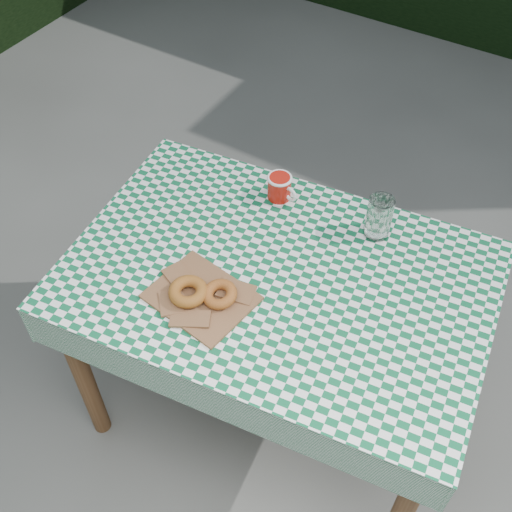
# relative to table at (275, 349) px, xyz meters

# --- Properties ---
(ground) EXTENTS (60.00, 60.00, 0.00)m
(ground) POSITION_rel_table_xyz_m (0.18, -0.06, -0.38)
(ground) COLOR #50504B
(ground) RESTS_ON ground
(table) EXTENTS (1.26, 0.92, 0.75)m
(table) POSITION_rel_table_xyz_m (0.00, 0.00, 0.00)
(table) COLOR brown
(table) RESTS_ON ground
(tablecloth) EXTENTS (1.29, 0.95, 0.01)m
(tablecloth) POSITION_rel_table_xyz_m (0.00, 0.00, 0.38)
(tablecloth) COLOR #0D5833
(tablecloth) RESTS_ON table
(paper_bag) EXTENTS (0.30, 0.25, 0.01)m
(paper_bag) POSITION_rel_table_xyz_m (-0.14, -0.18, 0.39)
(paper_bag) COLOR brown
(paper_bag) RESTS_ON tablecloth
(bagel_front) EXTENTS (0.14, 0.14, 0.03)m
(bagel_front) POSITION_rel_table_xyz_m (-0.16, -0.20, 0.41)
(bagel_front) COLOR brown
(bagel_front) RESTS_ON paper_bag
(bagel_back) EXTENTS (0.13, 0.13, 0.03)m
(bagel_back) POSITION_rel_table_xyz_m (-0.09, -0.16, 0.41)
(bagel_back) COLOR #A15621
(bagel_back) RESTS_ON paper_bag
(coffee_mug) EXTENTS (0.18, 0.18, 0.08)m
(coffee_mug) POSITION_rel_table_xyz_m (-0.16, 0.28, 0.42)
(coffee_mug) COLOR #AE150B
(coffee_mug) RESTS_ON tablecloth
(drinking_glass) EXTENTS (0.08, 0.08, 0.14)m
(drinking_glass) POSITION_rel_table_xyz_m (0.17, 0.29, 0.45)
(drinking_glass) COLOR silver
(drinking_glass) RESTS_ON tablecloth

